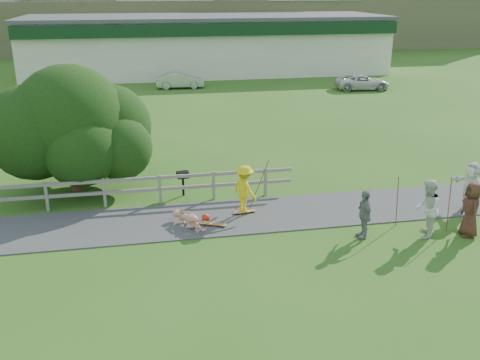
# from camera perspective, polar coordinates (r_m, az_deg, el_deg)

# --- Properties ---
(ground) EXTENTS (260.00, 260.00, 0.00)m
(ground) POSITION_cam_1_polar(r_m,az_deg,el_deg) (17.29, -1.21, -6.07)
(ground) COLOR #2F5C1A
(ground) RESTS_ON ground
(path) EXTENTS (34.00, 3.00, 0.04)m
(path) POSITION_cam_1_polar(r_m,az_deg,el_deg) (18.62, -2.00, -4.02)
(path) COLOR #333436
(path) RESTS_ON ground
(fence) EXTENTS (15.05, 0.10, 1.10)m
(fence) POSITION_cam_1_polar(r_m,az_deg,el_deg) (19.95, -16.07, -0.98)
(fence) COLOR slate
(fence) RESTS_ON ground
(strip_mall) EXTENTS (32.50, 10.75, 5.10)m
(strip_mall) POSITION_cam_1_polar(r_m,az_deg,el_deg) (50.93, -3.55, 14.30)
(strip_mall) COLOR beige
(strip_mall) RESTS_ON ground
(skater_rider) EXTENTS (1.07, 1.26, 1.70)m
(skater_rider) POSITION_cam_1_polar(r_m,az_deg,el_deg) (18.63, 0.52, -1.25)
(skater_rider) COLOR yellow
(skater_rider) RESTS_ON ground
(skater_fallen) EXTENTS (1.53, 1.14, 0.57)m
(skater_fallen) POSITION_cam_1_polar(r_m,az_deg,el_deg) (17.91, -5.44, -4.19)
(skater_fallen) COLOR tan
(skater_fallen) RESTS_ON ground
(spectator_a) EXTENTS (1.09, 1.16, 1.91)m
(spectator_a) POSITION_cam_1_polar(r_m,az_deg,el_deg) (17.94, 19.33, -2.92)
(spectator_a) COLOR silver
(spectator_a) RESTS_ON ground
(spectator_b) EXTENTS (0.46, 0.97, 1.61)m
(spectator_b) POSITION_cam_1_polar(r_m,az_deg,el_deg) (17.38, 13.11, -3.56)
(spectator_b) COLOR gray
(spectator_b) RESTS_ON ground
(spectator_c) EXTENTS (0.77, 1.00, 1.81)m
(spectator_c) POSITION_cam_1_polar(r_m,az_deg,el_deg) (18.54, 23.42, -2.90)
(spectator_c) COLOR #4B281E
(spectator_c) RESTS_ON ground
(spectator_d) EXTENTS (0.81, 1.75, 1.82)m
(spectator_d) POSITION_cam_1_polar(r_m,az_deg,el_deg) (20.60, 23.37, -0.66)
(spectator_d) COLOR silver
(spectator_d) RESTS_ON ground
(car_silver) EXTENTS (3.71, 1.34, 1.22)m
(car_silver) POSITION_cam_1_polar(r_m,az_deg,el_deg) (42.95, -6.44, 10.50)
(car_silver) COLOR #B6B8BE
(car_silver) RESTS_ON ground
(car_white) EXTENTS (4.33, 2.25, 1.16)m
(car_white) POSITION_cam_1_polar(r_m,az_deg,el_deg) (43.14, 12.93, 10.14)
(car_white) COLOR silver
(car_white) RESTS_ON ground
(tree) EXTENTS (6.84, 6.84, 3.96)m
(tree) POSITION_cam_1_polar(r_m,az_deg,el_deg) (21.55, -17.46, 3.96)
(tree) COLOR black
(tree) RESTS_ON ground
(bbq) EXTENTS (0.49, 0.40, 0.96)m
(bbq) POSITION_cam_1_polar(r_m,az_deg,el_deg) (20.54, -6.09, -0.39)
(bbq) COLOR black
(bbq) RESTS_ON ground
(longboard_rider) EXTENTS (0.82, 0.30, 0.09)m
(longboard_rider) POSITION_cam_1_polar(r_m,az_deg,el_deg) (18.93, 0.51, -3.52)
(longboard_rider) COLOR #985E31
(longboard_rider) RESTS_ON ground
(longboard_fallen) EXTENTS (0.90, 0.57, 0.10)m
(longboard_fallen) POSITION_cam_1_polar(r_m,az_deg,el_deg) (18.00, -2.84, -4.82)
(longboard_fallen) COLOR #985E31
(longboard_fallen) RESTS_ON ground
(helmet) EXTENTS (0.28, 0.28, 0.28)m
(helmet) POSITION_cam_1_polar(r_m,az_deg,el_deg) (18.34, -3.66, -4.03)
(helmet) COLOR #B4290F
(helmet) RESTS_ON ground
(pole_rider) EXTENTS (0.03, 0.03, 1.96)m
(pole_rider) POSITION_cam_1_polar(r_m,az_deg,el_deg) (19.06, 2.05, -0.32)
(pole_rider) COLOR brown
(pole_rider) RESTS_ON ground
(pole_spec_left) EXTENTS (0.03, 0.03, 1.75)m
(pole_spec_left) POSITION_cam_1_polar(r_m,az_deg,el_deg) (18.45, 16.42, -2.22)
(pole_spec_left) COLOR brown
(pole_spec_left) RESTS_ON ground
(pole_spec_right) EXTENTS (0.03, 0.03, 1.84)m
(pole_spec_right) POSITION_cam_1_polar(r_m,az_deg,el_deg) (18.52, 21.38, -2.59)
(pole_spec_right) COLOR brown
(pole_spec_right) RESTS_ON ground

